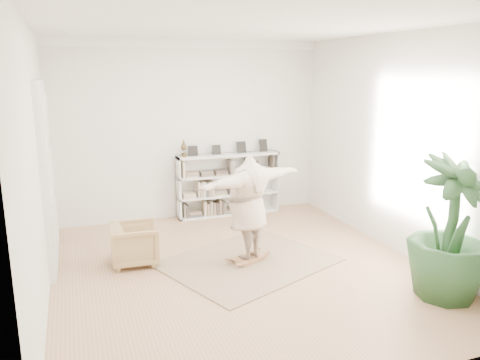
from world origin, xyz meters
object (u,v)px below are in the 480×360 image
at_px(person, 248,204).
at_px(houseplant, 451,229).
at_px(rocker_board, 248,258).
at_px(bookshelf, 228,185).
at_px(armchair, 135,244).

xyz_separation_m(person, houseplant, (2.10, -1.98, 0.00)).
distance_m(rocker_board, houseplant, 3.02).
bearing_deg(rocker_board, bookshelf, 55.98).
xyz_separation_m(bookshelf, person, (-0.54, -2.60, 0.33)).
bearing_deg(houseplant, bookshelf, 108.77).
bearing_deg(person, houseplant, 114.27).
bearing_deg(rocker_board, houseplant, -65.73).
bearing_deg(person, armchair, -40.90).
xyz_separation_m(bookshelf, armchair, (-2.23, -2.02, -0.31)).
bearing_deg(bookshelf, rocker_board, -101.73).
bearing_deg(person, rocker_board, -85.72).
relative_size(rocker_board, houseplant, 0.30).
distance_m(rocker_board, person, 0.89).
height_order(bookshelf, houseplant, houseplant).
height_order(armchair, houseplant, houseplant).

